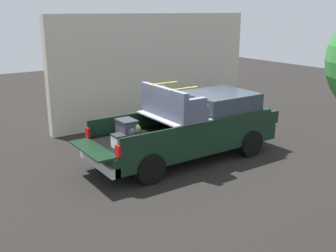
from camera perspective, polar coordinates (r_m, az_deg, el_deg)
The scene contains 4 objects.
ground_plane at distance 11.72m, azimuth 2.43°, elevation -4.70°, with size 40.00×40.00×0.00m, color black.
pickup_truck at distance 11.62m, azimuth 3.87°, elevation 0.05°, with size 6.05×2.10×2.23m.
building_facade at distance 15.61m, azimuth -1.83°, elevation 8.37°, with size 8.57×0.36×4.09m, color beige.
trash_can at distance 16.48m, azimuth 8.21°, elevation 3.14°, with size 0.60×0.60×0.98m.
Camera 1 is at (-6.58, -8.75, 4.20)m, focal length 42.46 mm.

